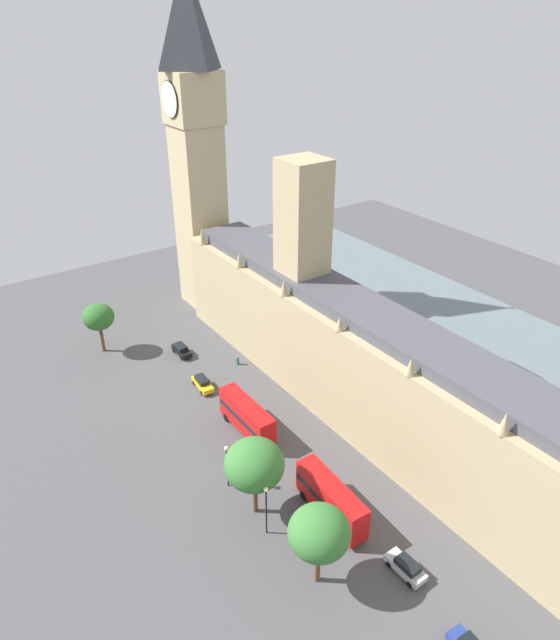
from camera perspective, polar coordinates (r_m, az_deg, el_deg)
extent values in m
plane|color=#4C4C4F|center=(81.86, 6.96, -9.93)|extent=(149.73, 149.73, 0.00)
cube|color=slate|center=(101.63, 20.09, -3.11)|extent=(35.59, 134.76, 0.25)
cube|color=tan|center=(78.39, 8.40, -4.93)|extent=(10.57, 79.73, 15.61)
cube|color=tan|center=(83.56, 2.20, 4.65)|extent=(6.02, 6.02, 33.47)
cube|color=#4C4C54|center=(73.98, 8.88, 0.61)|extent=(8.03, 76.54, 1.60)
cone|color=tan|center=(97.96, -7.80, 8.40)|extent=(1.20, 1.20, 3.07)
cone|color=tan|center=(88.28, -4.11, 6.09)|extent=(1.20, 1.20, 2.60)
cone|color=tan|center=(79.13, 0.40, 3.32)|extent=(1.20, 1.20, 2.51)
cone|color=tan|center=(70.97, 5.99, -0.37)|extent=(1.20, 1.20, 1.86)
cone|color=tan|center=(63.75, 12.97, -4.56)|extent=(1.20, 1.20, 2.16)
cone|color=tan|center=(58.11, 21.62, -9.58)|extent=(1.20, 1.20, 2.50)
cube|color=tan|center=(107.36, -7.91, 10.04)|extent=(7.43, 7.43, 33.57)
cube|color=tan|center=(102.59, -8.75, 21.21)|extent=(8.17, 8.17, 8.47)
cylinder|color=silver|center=(100.77, -11.03, 20.89)|extent=(0.25, 5.65, 5.65)
torus|color=black|center=(100.77, -11.03, 20.89)|extent=(0.24, 5.89, 5.89)
cylinder|color=silver|center=(106.36, -9.87, 21.39)|extent=(5.65, 0.25, 5.65)
torus|color=black|center=(106.36, -9.87, 21.39)|extent=(5.89, 0.24, 5.89)
pyramid|color=#2D3338|center=(101.73, -9.33, 28.05)|extent=(8.17, 8.17, 16.05)
cube|color=black|center=(96.31, -9.83, -3.07)|extent=(1.77, 4.46, 0.75)
cube|color=black|center=(96.12, -9.92, -2.65)|extent=(1.47, 2.50, 0.65)
cylinder|color=black|center=(95.68, -9.01, -3.49)|extent=(0.26, 0.68, 0.68)
cylinder|color=black|center=(95.14, -9.84, -3.77)|extent=(0.26, 0.68, 0.68)
cylinder|color=black|center=(97.89, -9.78, -2.75)|extent=(0.26, 0.68, 0.68)
cylinder|color=black|center=(97.35, -10.60, -3.03)|extent=(0.26, 0.68, 0.68)
cube|color=gold|center=(87.72, -7.76, -6.41)|extent=(2.10, 4.83, 0.75)
cube|color=black|center=(87.50, -7.86, -5.96)|extent=(1.66, 2.74, 0.65)
cylinder|color=black|center=(87.04, -6.87, -6.97)|extent=(0.30, 0.70, 0.68)
cylinder|color=black|center=(86.57, -7.83, -7.26)|extent=(0.30, 0.70, 0.68)
cylinder|color=black|center=(89.33, -7.67, -5.97)|extent=(0.30, 0.70, 0.68)
cylinder|color=black|center=(88.87, -8.61, -6.26)|extent=(0.30, 0.70, 0.68)
cube|color=red|center=(77.83, -3.35, -9.60)|extent=(2.53, 10.51, 4.20)
cube|color=black|center=(77.78, -3.35, -9.56)|extent=(2.59, 10.11, 0.70)
cylinder|color=black|center=(81.20, -5.40, -9.71)|extent=(0.35, 1.10, 1.10)
cylinder|color=black|center=(82.08, -4.00, -9.15)|extent=(0.35, 1.10, 1.10)
cylinder|color=black|center=(76.32, -2.54, -12.56)|extent=(0.35, 1.10, 1.10)
cylinder|color=black|center=(77.26, -1.08, -11.92)|extent=(0.35, 1.10, 1.10)
cube|color=red|center=(67.11, 5.14, -17.42)|extent=(2.99, 10.61, 4.20)
cube|color=black|center=(67.05, 5.14, -17.37)|extent=(3.04, 10.21, 0.70)
cylinder|color=black|center=(70.16, 2.39, -17.18)|extent=(0.40, 1.12, 1.10)
cylinder|color=black|center=(71.12, 3.99, -16.44)|extent=(0.40, 1.12, 1.10)
cylinder|color=black|center=(66.29, 6.23, -20.98)|extent=(0.40, 1.12, 1.10)
cylinder|color=black|center=(67.30, 7.88, -20.11)|extent=(0.40, 1.12, 1.10)
cube|color=#B7B7BC|center=(64.77, 12.47, -23.09)|extent=(1.93, 4.52, 0.75)
cube|color=black|center=(64.14, 12.70, -22.82)|extent=(1.60, 2.54, 0.65)
cylinder|color=black|center=(65.17, 10.89, -22.95)|extent=(0.26, 0.68, 0.68)
cylinder|color=black|center=(66.03, 12.00, -22.18)|extent=(0.26, 0.68, 0.68)
cylinder|color=black|center=(64.12, 12.89, -24.45)|extent=(0.26, 0.68, 0.68)
cylinder|color=black|center=(64.99, 13.99, -23.63)|extent=(0.26, 0.68, 0.68)
cylinder|color=black|center=(62.24, 18.02, -27.84)|extent=(0.29, 0.70, 0.68)
cylinder|color=#336B60|center=(92.63, -4.25, -4.12)|extent=(0.57, 0.57, 1.35)
sphere|color=tan|center=(92.19, -4.27, -3.70)|extent=(0.26, 0.26, 0.26)
cube|color=navy|center=(92.75, -4.38, -4.02)|extent=(0.33, 0.19, 0.24)
cylinder|color=brown|center=(99.66, -17.41, -1.83)|extent=(0.56, 0.56, 4.59)
ellipsoid|color=#2D6628|center=(97.66, -17.77, 0.30)|extent=(5.14, 5.14, 4.37)
cylinder|color=brown|center=(61.81, 3.79, -23.29)|extent=(0.56, 0.56, 4.60)
ellipsoid|color=#387533|center=(58.24, 3.95, -20.52)|extent=(6.14, 6.14, 5.22)
cylinder|color=brown|center=(67.67, -2.50, -17.25)|extent=(0.56, 0.56, 4.57)
ellipsoid|color=#387533|center=(64.29, -2.60, -14.29)|extent=(6.73, 6.73, 5.72)
cylinder|color=black|center=(70.31, -5.29, -14.59)|extent=(0.18, 0.18, 5.61)
sphere|color=#F2EAC6|center=(68.23, -5.41, -12.71)|extent=(0.56, 0.56, 0.56)
cylinder|color=black|center=(64.86, -1.38, -18.74)|extent=(0.18, 0.18, 6.29)
sphere|color=#F2EAC6|center=(62.37, -1.42, -16.62)|extent=(0.56, 0.56, 0.56)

